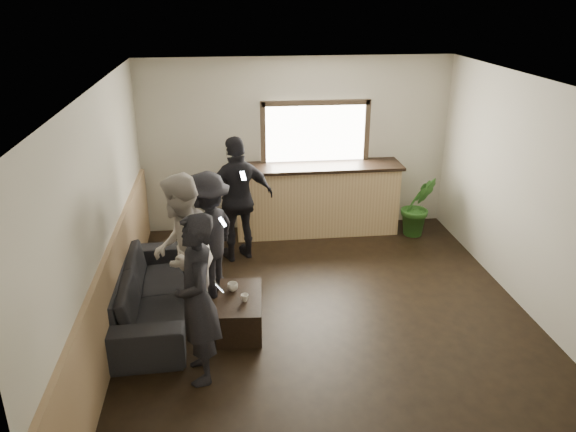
{
  "coord_description": "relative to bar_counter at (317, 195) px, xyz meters",
  "views": [
    {
      "loc": [
        -1.16,
        -5.78,
        3.73
      ],
      "look_at": [
        -0.44,
        0.4,
        1.22
      ],
      "focal_mm": 35.0,
      "sensor_mm": 36.0,
      "label": 1
    }
  ],
  "objects": [
    {
      "name": "ground",
      "position": [
        -0.3,
        -2.7,
        -0.64
      ],
      "size": [
        5.0,
        6.0,
        0.01
      ],
      "primitive_type": "cube",
      "color": "black"
    },
    {
      "name": "room_shell",
      "position": [
        -1.04,
        -2.7,
        0.83
      ],
      "size": [
        5.01,
        6.01,
        2.8
      ],
      "color": "silver",
      "rests_on": "ground"
    },
    {
      "name": "bar_counter",
      "position": [
        0.0,
        0.0,
        0.0
      ],
      "size": [
        2.7,
        0.68,
        2.13
      ],
      "color": "tan",
      "rests_on": "ground"
    },
    {
      "name": "sofa",
      "position": [
        -2.45,
        -2.37,
        -0.3
      ],
      "size": [
        0.98,
        2.35,
        0.68
      ],
      "primitive_type": "imported",
      "rotation": [
        0.0,
        0.0,
        1.6
      ],
      "color": "black",
      "rests_on": "ground"
    },
    {
      "name": "coffee_table",
      "position": [
        -1.36,
        -2.73,
        -0.44
      ],
      "size": [
        0.57,
        0.95,
        0.41
      ],
      "primitive_type": "cube",
      "rotation": [
        0.0,
        0.0,
        -0.07
      ],
      "color": "black",
      "rests_on": "ground"
    },
    {
      "name": "cup_a",
      "position": [
        -1.44,
        -2.57,
        -0.18
      ],
      "size": [
        0.15,
        0.15,
        0.1
      ],
      "primitive_type": "imported",
      "rotation": [
        0.0,
        0.0,
        2.9
      ],
      "color": "silver",
      "rests_on": "coffee_table"
    },
    {
      "name": "cup_b",
      "position": [
        -1.3,
        -2.83,
        -0.19
      ],
      "size": [
        0.11,
        0.11,
        0.08
      ],
      "primitive_type": "imported",
      "rotation": [
        0.0,
        0.0,
        4.92
      ],
      "color": "silver",
      "rests_on": "coffee_table"
    },
    {
      "name": "potted_plant",
      "position": [
        1.61,
        -0.34,
        -0.14
      ],
      "size": [
        0.58,
        0.47,
        1.0
      ],
      "primitive_type": "imported",
      "rotation": [
        0.0,
        0.0,
        0.06
      ],
      "color": "#2D6623",
      "rests_on": "ground"
    },
    {
      "name": "person_a",
      "position": [
        -1.79,
        -3.59,
        0.26
      ],
      "size": [
        0.53,
        0.71,
        1.8
      ],
      "rotation": [
        0.0,
        0.0,
        -1.42
      ],
      "color": "black",
      "rests_on": "ground"
    },
    {
      "name": "person_b",
      "position": [
        -2.0,
        -2.55,
        0.29
      ],
      "size": [
        0.78,
        0.96,
        1.86
      ],
      "rotation": [
        0.0,
        0.0,
        -1.66
      ],
      "color": "#B9B0A7",
      "rests_on": "ground"
    },
    {
      "name": "person_c",
      "position": [
        -1.72,
        -1.87,
        0.19
      ],
      "size": [
        1.06,
        1.24,
        1.67
      ],
      "rotation": [
        0.0,
        0.0,
        -2.07
      ],
      "color": "black",
      "rests_on": "ground"
    },
    {
      "name": "person_d",
      "position": [
        -1.29,
        -0.84,
        0.29
      ],
      "size": [
        1.17,
        0.79,
        1.85
      ],
      "rotation": [
        0.0,
        0.0,
        -2.8
      ],
      "color": "black",
      "rests_on": "ground"
    }
  ]
}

